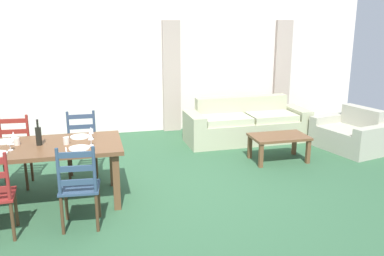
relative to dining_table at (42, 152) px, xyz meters
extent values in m
cube|color=#2E5738|center=(1.50, -0.11, -0.67)|extent=(9.60, 9.60, 0.02)
cube|color=silver|center=(1.50, 3.19, 0.69)|extent=(9.60, 0.16, 2.70)
cube|color=#AF9B8D|center=(2.20, 3.05, 0.44)|extent=(0.35, 0.08, 2.20)
cube|color=#AF9B8D|center=(4.60, 3.05, 0.44)|extent=(0.35, 0.08, 2.20)
cube|color=brown|center=(0.00, 0.00, 0.06)|extent=(1.90, 0.96, 0.05)
cube|color=brown|center=(0.85, -0.38, -0.31)|extent=(0.08, 0.08, 0.70)
cube|color=brown|center=(0.85, 0.38, -0.31)|extent=(0.08, 0.08, 0.70)
cylinder|color=#4B311E|center=(-0.26, -0.54, -0.45)|extent=(0.04, 0.04, 0.43)
cylinder|color=#4B311E|center=(-0.24, -0.88, -0.45)|extent=(0.04, 0.04, 0.43)
cylinder|color=maroon|center=(-0.24, -0.88, 0.05)|extent=(0.04, 0.04, 0.50)
cube|color=#2D435C|center=(0.44, -0.70, -0.22)|extent=(0.45, 0.43, 0.03)
cylinder|color=#4B311E|center=(0.27, -0.52, -0.45)|extent=(0.04, 0.04, 0.43)
cylinder|color=#4B311E|center=(0.63, -0.54, -0.45)|extent=(0.04, 0.04, 0.43)
cylinder|color=#4B311E|center=(0.25, -0.85, -0.45)|extent=(0.04, 0.04, 0.43)
cylinder|color=#4B311E|center=(0.61, -0.88, -0.45)|extent=(0.04, 0.04, 0.43)
cylinder|color=#2D435C|center=(0.25, -0.85, 0.05)|extent=(0.04, 0.04, 0.50)
cylinder|color=#2D435C|center=(0.61, -0.88, 0.05)|extent=(0.04, 0.04, 0.50)
cube|color=#2D435C|center=(0.43, -0.87, -0.08)|extent=(0.38, 0.05, 0.06)
cube|color=#2D435C|center=(0.43, -0.87, 0.07)|extent=(0.38, 0.05, 0.06)
cube|color=#2D435C|center=(0.43, -0.87, 0.22)|extent=(0.38, 0.05, 0.06)
cube|color=maroon|center=(-0.45, 0.66, -0.22)|extent=(0.45, 0.43, 0.03)
cylinder|color=#4B311E|center=(-0.28, 0.48, -0.45)|extent=(0.04, 0.04, 0.43)
cylinder|color=#4B311E|center=(-0.25, 0.82, -0.45)|extent=(0.04, 0.04, 0.43)
cylinder|color=#4B311E|center=(-0.61, 0.84, -0.45)|extent=(0.04, 0.04, 0.43)
cylinder|color=maroon|center=(-0.25, 0.82, 0.05)|extent=(0.04, 0.04, 0.50)
cylinder|color=maroon|center=(-0.61, 0.84, 0.05)|extent=(0.04, 0.04, 0.50)
cube|color=maroon|center=(-0.43, 0.83, -0.08)|extent=(0.38, 0.05, 0.06)
cube|color=maroon|center=(-0.43, 0.83, 0.07)|extent=(0.38, 0.05, 0.06)
cube|color=maroon|center=(-0.43, 0.83, 0.22)|extent=(0.38, 0.05, 0.06)
cube|color=#314159|center=(0.45, 0.71, -0.22)|extent=(0.43, 0.41, 0.03)
cylinder|color=#4B311E|center=(0.63, 0.53, -0.45)|extent=(0.04, 0.04, 0.43)
cylinder|color=#4B311E|center=(0.27, 0.54, -0.45)|extent=(0.04, 0.04, 0.43)
cylinder|color=#4B311E|center=(0.64, 0.87, -0.45)|extent=(0.04, 0.04, 0.43)
cylinder|color=#4B311E|center=(0.28, 0.88, -0.45)|extent=(0.04, 0.04, 0.43)
cylinder|color=#314159|center=(0.64, 0.87, 0.05)|extent=(0.04, 0.04, 0.50)
cylinder|color=#314159|center=(0.28, 0.88, 0.05)|extent=(0.04, 0.04, 0.50)
cube|color=#314159|center=(0.46, 0.88, -0.08)|extent=(0.38, 0.03, 0.06)
cube|color=#314159|center=(0.46, 0.88, 0.07)|extent=(0.38, 0.03, 0.06)
cube|color=#314159|center=(0.46, 0.88, 0.22)|extent=(0.38, 0.03, 0.06)
cylinder|color=white|center=(0.45, -0.25, 0.10)|extent=(0.24, 0.24, 0.02)
cube|color=silver|center=(0.30, -0.25, 0.09)|extent=(0.03, 0.17, 0.01)
cylinder|color=white|center=(-0.45, 0.25, 0.10)|extent=(0.24, 0.24, 0.02)
cylinder|color=white|center=(0.45, 0.25, 0.10)|extent=(0.24, 0.24, 0.02)
cube|color=silver|center=(0.30, 0.25, 0.09)|extent=(0.02, 0.17, 0.01)
cylinder|color=black|center=(-0.02, 0.02, 0.20)|extent=(0.07, 0.07, 0.22)
cylinder|color=black|center=(-0.02, 0.02, 0.35)|extent=(0.02, 0.02, 0.08)
cylinder|color=black|center=(-0.02, 0.02, 0.39)|extent=(0.03, 0.03, 0.02)
cylinder|color=white|center=(-0.32, -0.12, 0.09)|extent=(0.06, 0.06, 0.01)
cylinder|color=white|center=(-0.32, -0.12, 0.13)|extent=(0.01, 0.01, 0.07)
cone|color=white|center=(-0.32, -0.12, 0.21)|extent=(0.06, 0.06, 0.08)
cylinder|color=white|center=(0.59, -0.15, 0.09)|extent=(0.06, 0.06, 0.01)
cylinder|color=white|center=(0.59, -0.15, 0.13)|extent=(0.01, 0.01, 0.07)
cone|color=white|center=(0.59, -0.15, 0.21)|extent=(0.06, 0.06, 0.08)
cylinder|color=white|center=(-0.32, 0.13, 0.09)|extent=(0.06, 0.06, 0.01)
cylinder|color=white|center=(-0.32, 0.13, 0.13)|extent=(0.01, 0.01, 0.07)
cone|color=white|center=(-0.32, 0.13, 0.21)|extent=(0.06, 0.06, 0.08)
cylinder|color=white|center=(0.59, 0.13, 0.09)|extent=(0.06, 0.06, 0.01)
cylinder|color=white|center=(0.59, 0.13, 0.13)|extent=(0.01, 0.01, 0.07)
cone|color=white|center=(0.59, 0.13, 0.21)|extent=(0.06, 0.06, 0.08)
cylinder|color=beige|center=(0.30, -0.03, 0.13)|extent=(0.07, 0.07, 0.09)
cylinder|color=beige|center=(-0.28, 0.09, 0.13)|extent=(0.07, 0.07, 0.09)
cube|color=#A6A886|center=(3.40, 1.93, -0.46)|extent=(1.82, 0.84, 0.40)
cube|color=#A6A886|center=(3.40, 2.23, -0.26)|extent=(1.80, 0.24, 0.80)
cube|color=#A6A886|center=(4.42, 1.96, -0.37)|extent=(0.26, 0.81, 0.58)
cube|color=#A6A886|center=(2.38, 1.91, -0.37)|extent=(0.26, 0.81, 0.58)
cube|color=#BABC96|center=(3.86, 1.89, -0.20)|extent=(0.88, 0.66, 0.12)
cube|color=#BABC96|center=(2.96, 1.87, -0.20)|extent=(0.88, 0.66, 0.12)
cube|color=brown|center=(3.50, 0.78, -0.26)|extent=(0.90, 0.56, 0.04)
cube|color=brown|center=(3.10, 0.55, -0.47)|extent=(0.06, 0.06, 0.38)
cube|color=brown|center=(3.90, 0.55, -0.47)|extent=(0.06, 0.06, 0.38)
cube|color=brown|center=(3.10, 1.01, -0.47)|extent=(0.06, 0.06, 0.38)
cube|color=brown|center=(3.90, 1.01, -0.47)|extent=(0.06, 0.06, 0.38)
cube|color=#A7A591|center=(4.95, 1.03, -0.47)|extent=(0.97, 0.97, 0.38)
cube|color=#A7A591|center=(5.25, 1.10, -0.30)|extent=(0.39, 0.82, 0.72)
cube|color=#A7A591|center=(5.07, 0.56, -0.40)|extent=(0.82, 0.37, 0.52)
cube|color=#A7A591|center=(4.84, 1.51, -0.40)|extent=(0.82, 0.37, 0.52)
camera|label=1|loc=(0.62, -5.03, 1.56)|focal=38.65mm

